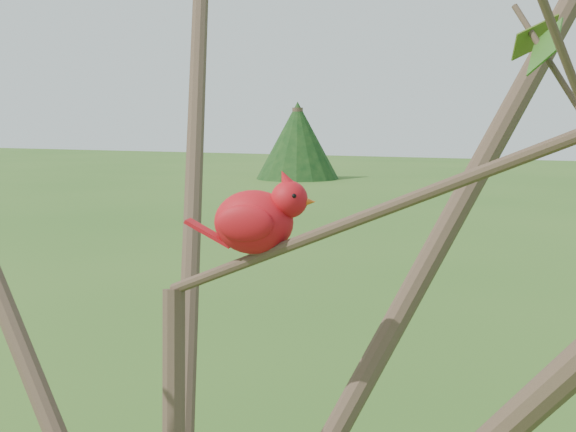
# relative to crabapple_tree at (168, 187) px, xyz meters

# --- Properties ---
(crabapple_tree) EXTENTS (2.35, 2.05, 2.95)m
(crabapple_tree) POSITION_rel_crabapple_tree_xyz_m (0.00, 0.00, 0.00)
(crabapple_tree) COLOR #403022
(crabapple_tree) RESTS_ON ground
(cardinal) EXTENTS (0.19, 0.11, 0.13)m
(cardinal) POSITION_rel_crabapple_tree_xyz_m (0.08, 0.11, -0.05)
(cardinal) COLOR red
(cardinal) RESTS_ON ground
(distant_trees) EXTENTS (44.60, 15.43, 3.19)m
(distant_trees) POSITION_rel_crabapple_tree_xyz_m (-1.78, 23.60, -0.66)
(distant_trees) COLOR #403022
(distant_trees) RESTS_ON ground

